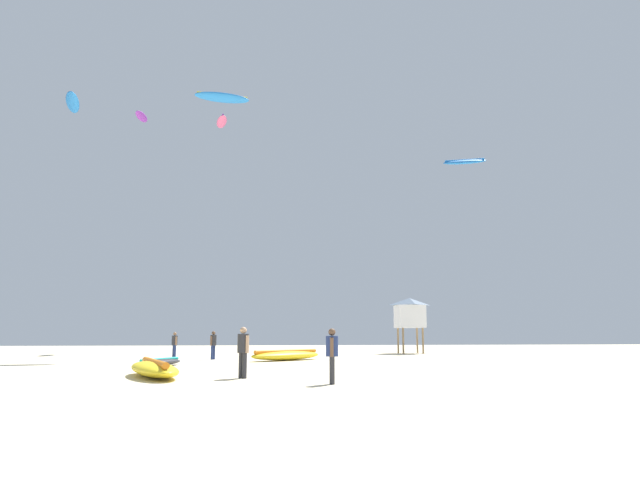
% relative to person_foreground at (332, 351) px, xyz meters
% --- Properties ---
extents(ground_plane, '(120.00, 120.00, 0.00)m').
position_rel_person_foreground_xyz_m(ground_plane, '(0.77, -5.82, -0.97)').
color(ground_plane, beige).
extents(person_foreground, '(0.37, 0.54, 1.66)m').
position_rel_person_foreground_xyz_m(person_foreground, '(0.00, 0.00, 0.00)').
color(person_foreground, '#2D2D33').
rests_on(person_foreground, ground).
extents(person_midground, '(0.40, 0.47, 1.72)m').
position_rel_person_foreground_xyz_m(person_midground, '(-2.73, 2.53, 0.04)').
color(person_midground, '#2D2D33').
rests_on(person_midground, ground).
extents(person_left, '(0.36, 0.45, 1.57)m').
position_rel_person_foreground_xyz_m(person_left, '(-7.28, 19.04, -0.05)').
color(person_left, navy).
rests_on(person_left, ground).
extents(person_right, '(0.37, 0.48, 1.63)m').
position_rel_person_foreground_xyz_m(person_right, '(-4.74, 16.58, -0.02)').
color(person_right, navy).
rests_on(person_right, ground).
extents(kite_grounded_near, '(2.96, 5.28, 0.64)m').
position_rel_person_foreground_xyz_m(kite_grounded_near, '(-5.79, 3.31, -0.68)').
color(kite_grounded_near, yellow).
rests_on(kite_grounded_near, ground).
extents(kite_grounded_mid, '(2.15, 3.20, 0.38)m').
position_rel_person_foreground_xyz_m(kite_grounded_mid, '(-6.69, 10.07, -0.79)').
color(kite_grounded_mid, '#2D2D33').
rests_on(kite_grounded_mid, ground).
extents(kite_grounded_far, '(4.71, 4.25, 0.59)m').
position_rel_person_foreground_xyz_m(kite_grounded_far, '(-0.56, 14.93, -0.68)').
color(kite_grounded_far, yellow).
rests_on(kite_grounded_far, ground).
extents(lifeguard_tower, '(2.30, 2.30, 4.15)m').
position_rel_person_foreground_xyz_m(lifeguard_tower, '(9.31, 24.72, 2.09)').
color(lifeguard_tower, '#8C704C').
rests_on(lifeguard_tower, ground).
extents(kite_aloft_0, '(4.01, 1.76, 0.61)m').
position_rel_person_foreground_xyz_m(kite_aloft_0, '(-4.98, 21.40, 17.21)').
color(kite_aloft_0, blue).
extents(kite_aloft_1, '(1.42, 3.48, 0.46)m').
position_rel_person_foreground_xyz_m(kite_aloft_1, '(-5.91, 35.32, 20.73)').
color(kite_aloft_1, '#E5598C').
extents(kite_aloft_2, '(4.32, 2.51, 0.87)m').
position_rel_person_foreground_xyz_m(kite_aloft_2, '(18.03, 34.55, 17.32)').
color(kite_aloft_2, blue).
extents(kite_aloft_3, '(2.38, 4.28, 0.95)m').
position_rel_person_foreground_xyz_m(kite_aloft_3, '(-16.75, 26.03, 18.22)').
color(kite_aloft_3, blue).
extents(kite_aloft_4, '(1.10, 2.61, 0.64)m').
position_rel_person_foreground_xyz_m(kite_aloft_4, '(-12.91, 32.68, 19.89)').
color(kite_aloft_4, purple).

